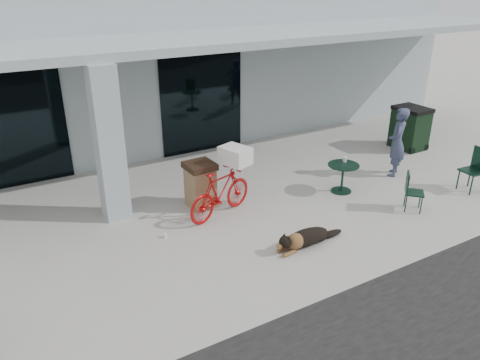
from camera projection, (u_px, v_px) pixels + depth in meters
ground at (235, 247)px, 8.58m from camera, size 80.00×80.00×0.00m
building at (99, 57)px, 14.39m from camera, size 22.00×7.00×4.50m
storefront_glass_left at (2, 132)px, 10.51m from camera, size 2.80×0.06×2.70m
storefront_glass_right at (202, 103)px, 12.80m from camera, size 2.40×0.06×2.70m
column at (109, 145)px, 9.08m from camera, size 0.50×0.50×3.12m
overhang at (152, 44)px, 10.13m from camera, size 22.00×2.80×0.18m
bicycle at (220, 193)px, 9.54m from camera, size 1.76×0.98×1.02m
laundry_basket at (235, 155)px, 9.57m from camera, size 0.61×0.71×0.36m
dog at (307, 236)px, 8.58m from camera, size 1.14×0.49×0.37m
cup_near_dog at (165, 236)px, 8.89m from camera, size 0.09×0.09×0.09m
cafe_table_far at (342, 178)px, 10.66m from camera, size 0.81×0.81×0.67m
cafe_chair_far_a at (414, 192)px, 9.79m from camera, size 0.56×0.56×0.83m
cafe_chair_far_b at (473, 170)px, 10.63m from camera, size 0.54×0.50×1.01m
person at (397, 142)px, 11.35m from camera, size 0.74×0.70×1.70m
cup_on_table at (345, 159)px, 10.66m from camera, size 0.10×0.10×0.12m
trash_receptacle at (200, 185)px, 9.92m from camera, size 0.61×0.61×1.00m
wheeled_bin at (410, 128)px, 13.25m from camera, size 0.75×0.94×1.20m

